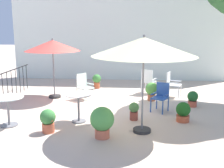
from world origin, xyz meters
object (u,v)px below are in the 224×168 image
at_px(potted_plant_3, 97,80).
at_px(potted_plant_6, 134,110).
at_px(potted_plant_1, 48,120).
at_px(potted_plant_2, 193,98).
at_px(potted_plant_5, 152,90).
at_px(cafe_table_1, 8,106).
at_px(patio_chair_0, 172,83).
at_px(cafe_table_0, 78,103).
at_px(patio_chair_1, 84,85).
at_px(patio_chair_3, 161,95).
at_px(patio_umbrella_1, 53,46).
at_px(patio_umbrella_0, 144,47).
at_px(potted_plant_4, 183,112).
at_px(patio_chair_2, 148,80).
at_px(potted_plant_0, 102,121).

bearing_deg(potted_plant_3, potted_plant_6, -67.83).
bearing_deg(potted_plant_1, potted_plant_2, 32.74).
relative_size(potted_plant_1, potted_plant_6, 1.17).
distance_m(potted_plant_3, potted_plant_5, 2.83).
bearing_deg(cafe_table_1, patio_chair_0, 36.68).
bearing_deg(patio_chair_0, cafe_table_0, -133.77).
height_order(patio_chair_1, potted_plant_2, patio_chair_1).
distance_m(patio_chair_3, potted_plant_6, 1.24).
bearing_deg(patio_umbrella_1, patio_chair_1, -5.64).
bearing_deg(patio_chair_3, potted_plant_2, 27.65).
bearing_deg(cafe_table_1, potted_plant_2, 23.00).
bearing_deg(potted_plant_5, patio_chair_3, -80.31).
height_order(cafe_table_1, patio_chair_1, patio_chair_1).
relative_size(potted_plant_2, potted_plant_5, 0.80).
distance_m(patio_umbrella_0, cafe_table_1, 3.82).
bearing_deg(patio_chair_0, patio_umbrella_1, -173.38).
bearing_deg(potted_plant_1, potted_plant_4, 17.49).
bearing_deg(potted_plant_2, cafe_table_0, -152.93).
distance_m(cafe_table_1, potted_plant_5, 4.84).
xyz_separation_m(patio_chair_2, potted_plant_6, (-0.52, -3.14, -0.27)).
height_order(patio_chair_1, potted_plant_4, patio_chair_1).
bearing_deg(cafe_table_1, potted_plant_6, 12.59).
distance_m(patio_chair_1, potted_plant_6, 2.81).
bearing_deg(potted_plant_3, potted_plant_5, -38.94).
distance_m(patio_umbrella_1, potted_plant_3, 2.63).
distance_m(patio_chair_2, potted_plant_6, 3.19).
distance_m(patio_chair_3, potted_plant_5, 1.24).
bearing_deg(potted_plant_2, patio_umbrella_1, 170.90).
distance_m(cafe_table_1, patio_chair_0, 5.82).
distance_m(potted_plant_0, potted_plant_4, 2.46).
bearing_deg(potted_plant_2, potted_plant_3, 145.13).
xyz_separation_m(patio_umbrella_0, patio_chair_1, (-2.02, 3.01, -1.59)).
relative_size(patio_umbrella_0, cafe_table_0, 3.19).
xyz_separation_m(patio_chair_2, potted_plant_2, (1.38, -1.67, -0.28)).
relative_size(cafe_table_0, potted_plant_1, 1.32).
height_order(patio_chair_2, potted_plant_6, patio_chair_2).
bearing_deg(patio_umbrella_0, cafe_table_1, 177.57).
height_order(patio_chair_2, potted_plant_0, patio_chair_2).
xyz_separation_m(potted_plant_1, potted_plant_4, (3.45, 1.09, -0.04)).
bearing_deg(potted_plant_2, potted_plant_5, 153.14).
height_order(patio_umbrella_0, cafe_table_1, patio_umbrella_0).
xyz_separation_m(potted_plant_1, potted_plant_3, (0.51, 5.01, 0.02)).
bearing_deg(potted_plant_1, patio_chair_1, 84.83).
bearing_deg(potted_plant_1, cafe_table_0, 54.44).
bearing_deg(patio_chair_0, cafe_table_1, -143.32).
bearing_deg(cafe_table_0, potted_plant_3, 91.10).
distance_m(patio_chair_2, potted_plant_5, 1.03).
height_order(potted_plant_3, potted_plant_5, potted_plant_5).
bearing_deg(cafe_table_0, potted_plant_0, -53.75).
xyz_separation_m(cafe_table_0, patio_chair_2, (2.03, 3.41, 0.01)).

